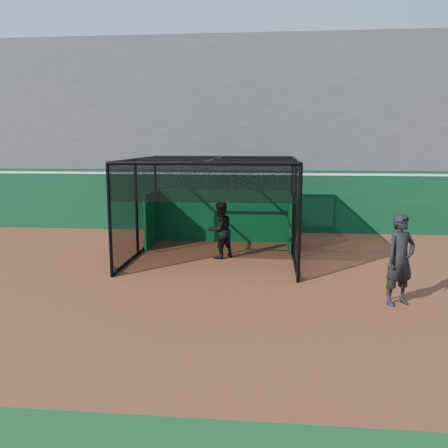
# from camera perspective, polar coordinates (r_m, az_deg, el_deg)

# --- Properties ---
(ground) EXTENTS (120.00, 120.00, 0.00)m
(ground) POSITION_cam_1_polar(r_m,az_deg,el_deg) (11.35, -1.84, -8.71)
(ground) COLOR brown
(ground) RESTS_ON ground
(outfield_wall) EXTENTS (50.00, 0.50, 2.50)m
(outfield_wall) POSITION_cam_1_polar(r_m,az_deg,el_deg) (19.35, 1.46, 2.97)
(outfield_wall) COLOR #0A391D
(outfield_wall) RESTS_ON ground
(grandstand) EXTENTS (50.00, 7.85, 8.95)m
(grandstand) POSITION_cam_1_polar(r_m,az_deg,el_deg) (22.99, 2.21, 12.01)
(grandstand) COLOR #4C4C4F
(grandstand) RESTS_ON ground
(batting_cage) EXTENTS (5.08, 5.16, 3.07)m
(batting_cage) POSITION_cam_1_polar(r_m,az_deg,el_deg) (14.81, -1.15, 1.78)
(batting_cage) COLOR black
(batting_cage) RESTS_ON ground
(batter) EXTENTS (1.09, 1.09, 1.78)m
(batter) POSITION_cam_1_polar(r_m,az_deg,el_deg) (14.79, -0.48, -0.74)
(batter) COLOR black
(batter) RESTS_ON ground
(on_deck_player) EXTENTS (0.90, 0.80, 2.06)m
(on_deck_player) POSITION_cam_1_polar(r_m,az_deg,el_deg) (11.25, 20.44, -4.04)
(on_deck_player) COLOR black
(on_deck_player) RESTS_ON ground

